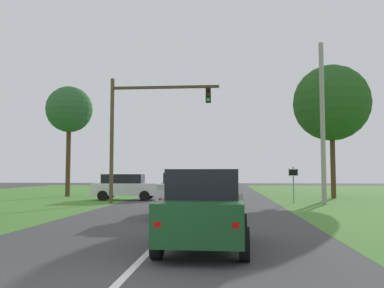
# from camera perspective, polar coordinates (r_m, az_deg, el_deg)

# --- Properties ---
(ground_plane) EXTENTS (120.00, 120.00, 0.00)m
(ground_plane) POSITION_cam_1_polar(r_m,az_deg,el_deg) (17.28, -1.34, -10.20)
(ground_plane) COLOR #424244
(red_suv_near) EXTENTS (2.18, 4.54, 1.93)m
(red_suv_near) POSITION_cam_1_polar(r_m,az_deg,el_deg) (10.34, 1.88, -8.70)
(red_suv_near) COLOR #194C23
(red_suv_near) RESTS_ON ground_plane
(pickup_truck_lead) EXTENTS (2.42, 5.43, 1.85)m
(pickup_truck_lead) POSITION_cam_1_polar(r_m,az_deg,el_deg) (17.96, -0.79, -6.91)
(pickup_truck_lead) COLOR silver
(pickup_truck_lead) RESTS_ON ground_plane
(traffic_light) EXTENTS (6.80, 0.40, 7.76)m
(traffic_light) POSITION_cam_1_polar(r_m,az_deg,el_deg) (25.70, -7.36, 3.17)
(traffic_light) COLOR brown
(traffic_light) RESTS_ON ground_plane
(keep_moving_sign) EXTENTS (0.60, 0.09, 2.24)m
(keep_moving_sign) POSITION_cam_1_polar(r_m,az_deg,el_deg) (25.99, 13.87, -4.84)
(keep_moving_sign) COLOR gray
(keep_moving_sign) RESTS_ON ground_plane
(oak_tree_right) EXTENTS (5.65, 5.65, 9.90)m
(oak_tree_right) POSITION_cam_1_polar(r_m,az_deg,el_deg) (32.50, 18.76, 5.39)
(oak_tree_right) COLOR #4C351E
(oak_tree_right) RESTS_ON ground_plane
(crossing_suv_far) EXTENTS (4.63, 2.19, 1.78)m
(crossing_suv_far) POSITION_cam_1_polar(r_m,az_deg,el_deg) (28.94, -9.19, -5.83)
(crossing_suv_far) COLOR silver
(crossing_suv_far) RESTS_ON ground_plane
(utility_pole_right) EXTENTS (0.28, 0.28, 9.76)m
(utility_pole_right) POSITION_cam_1_polar(r_m,az_deg,el_deg) (25.89, 17.65, 2.85)
(utility_pole_right) COLOR #9E998E
(utility_pole_right) RESTS_ON ground_plane
(extra_tree_1) EXTENTS (3.69, 3.69, 8.84)m
(extra_tree_1) POSITION_cam_1_polar(r_m,az_deg,el_deg) (34.70, -16.65, 4.53)
(extra_tree_1) COLOR #4C351E
(extra_tree_1) RESTS_ON ground_plane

